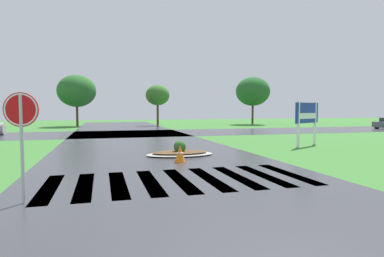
{
  "coord_description": "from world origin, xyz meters",
  "views": [
    {
      "loc": [
        -2.21,
        -3.58,
        2.11
      ],
      "look_at": [
        1.27,
        8.96,
        1.32
      ],
      "focal_mm": 30.48,
      "sensor_mm": 36.0,
      "label": 1
    }
  ],
  "objects_px": {
    "estate_billboard": "(307,115)",
    "median_island": "(180,152)",
    "stop_sign": "(21,121)",
    "traffic_cone": "(180,154)"
  },
  "relations": [
    {
      "from": "estate_billboard",
      "to": "median_island",
      "type": "bearing_deg",
      "value": -15.9
    },
    {
      "from": "estate_billboard",
      "to": "median_island",
      "type": "distance_m",
      "value": 8.26
    },
    {
      "from": "stop_sign",
      "to": "median_island",
      "type": "height_order",
      "value": "stop_sign"
    },
    {
      "from": "estate_billboard",
      "to": "traffic_cone",
      "type": "xyz_separation_m",
      "value": [
        -8.33,
        -3.69,
        -1.41
      ]
    },
    {
      "from": "stop_sign",
      "to": "estate_billboard",
      "type": "relative_size",
      "value": 0.98
    },
    {
      "from": "estate_billboard",
      "to": "traffic_cone",
      "type": "bearing_deg",
      "value": -5.16
    },
    {
      "from": "median_island",
      "to": "traffic_cone",
      "type": "height_order",
      "value": "median_island"
    },
    {
      "from": "median_island",
      "to": "traffic_cone",
      "type": "relative_size",
      "value": 4.51
    },
    {
      "from": "stop_sign",
      "to": "estate_billboard",
      "type": "bearing_deg",
      "value": 43.15
    },
    {
      "from": "traffic_cone",
      "to": "median_island",
      "type": "bearing_deg",
      "value": 76.84
    }
  ]
}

